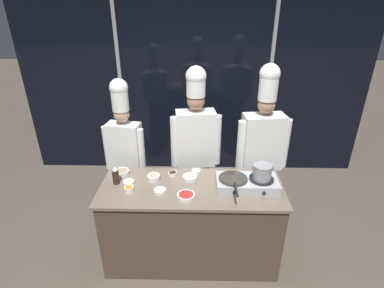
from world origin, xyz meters
The scene contains 19 objects.
ground_plane centered at (0.00, 0.00, 0.00)m, with size 24.00×24.00×0.00m, color brown.
window_wall_back centered at (0.00, 1.98, 1.35)m, with size 5.23×0.09×2.70m.
demo_counter centered at (0.00, 0.00, 0.46)m, with size 1.82×0.73×0.91m.
portable_stove centered at (0.55, 0.00, 0.97)m, with size 0.60×0.32×0.11m.
frying_pan centered at (0.41, 0.00, 1.04)m, with size 0.28×0.49×0.05m.
stock_pot centered at (0.68, 0.00, 1.10)m, with size 0.21×0.19×0.15m.
squeeze_bottle_soy centered at (-0.76, 0.04, 1.01)m, with size 0.07×0.07×0.20m.
prep_bowl_garlic centered at (-0.02, 0.14, 0.94)m, with size 0.15×0.15×0.04m.
prep_bowl_bean_sprouts centered at (-0.30, -0.10, 0.93)m, with size 0.12×0.12×0.03m.
prep_bowl_soy_glaze centered at (-0.20, 0.21, 0.94)m, with size 0.09×0.09×0.04m.
prep_bowl_bell_pepper centered at (-0.05, -0.18, 0.94)m, with size 0.17×0.17×0.04m.
prep_bowl_shrimp centered at (-0.39, 0.12, 0.94)m, with size 0.14×0.14×0.05m.
prep_bowl_rice centered at (0.04, 0.26, 0.94)m, with size 0.10×0.10×0.04m.
prep_bowl_chicken centered at (-0.63, 0.04, 0.93)m, with size 0.11×0.11×0.03m.
prep_bowl_carrots centered at (-0.60, -0.09, 0.94)m, with size 0.10×0.10×0.05m.
prep_bowl_mushrooms centered at (-0.74, 0.22, 0.94)m, with size 0.16×0.16×0.05m.
chef_head centered at (-0.79, 0.62, 1.07)m, with size 0.49×0.26×1.84m.
chef_sous centered at (0.03, 0.64, 1.15)m, with size 0.57×0.29×1.97m.
chef_line centered at (0.80, 0.62, 1.13)m, with size 0.60×0.30×2.01m.
Camera 1 is at (0.06, -2.49, 2.59)m, focal length 28.00 mm.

